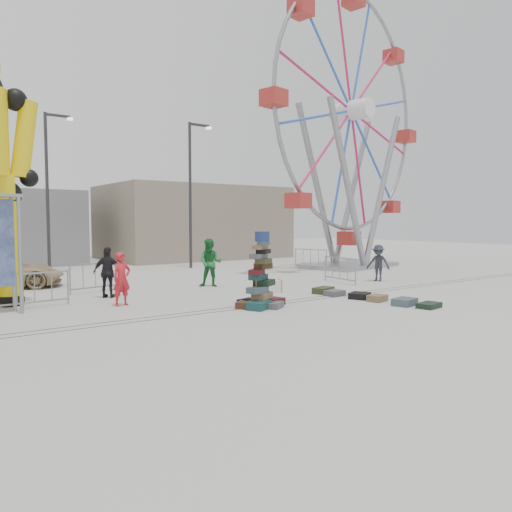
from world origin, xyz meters
TOP-DOWN VIEW (x-y plane):
  - ground at (0.00, 0.00)m, footprint 90.00×90.00m
  - track_line_near at (0.00, 0.60)m, footprint 40.00×0.04m
  - track_line_far at (0.00, 1.00)m, footprint 40.00×0.04m
  - building_right at (7.00, 20.00)m, footprint 12.00×8.00m
  - lamp_post_right at (3.09, 13.00)m, footprint 1.41×0.25m
  - lamp_post_left at (-3.91, 15.00)m, footprint 1.41×0.25m
  - suitcase_tower at (-1.34, 0.56)m, footprint 1.75×1.53m
  - ferris_wheel at (10.54, 8.21)m, footprint 13.10×4.25m
  - steamer_trunk at (0.67, 2.87)m, footprint 1.10×0.87m
  - row_case_0 at (2.18, 1.52)m, footprint 0.93×0.70m
  - row_case_1 at (2.09, 0.87)m, footprint 0.77×0.63m
  - row_case_2 at (2.29, -0.11)m, footprint 0.86×0.83m
  - row_case_3 at (2.35, -0.82)m, footprint 0.75×0.62m
  - row_case_4 at (2.42, -1.84)m, footprint 0.88×0.71m
  - row_case_5 at (2.63, -2.56)m, footprint 0.84×0.61m
  - barricade_dummy_b at (-6.94, 4.35)m, footprint 2.00×0.30m
  - barricade_dummy_c at (-4.36, 6.67)m, footprint 1.97×0.55m
  - barricade_wheel_front at (4.86, 3.35)m, footprint 0.34×2.00m
  - barricade_wheel_back at (8.11, 8.77)m, footprint 0.60×1.96m
  - pedestrian_red at (-4.67, 3.23)m, footprint 0.67×0.51m
  - pedestrian_green at (-0.18, 5.51)m, footprint 1.17×1.16m
  - pedestrian_black at (-4.46, 5.04)m, footprint 1.05×0.97m
  - pedestrian_grey at (6.64, 2.81)m, footprint 0.93×1.17m
  - parked_suv at (-6.95, 9.86)m, footprint 4.83×3.22m

SIDE VIEW (x-z plane):
  - ground at x=0.00m, z-range 0.00..0.00m
  - track_line_near at x=0.00m, z-range 0.00..0.01m
  - track_line_far at x=0.00m, z-range 0.00..0.01m
  - row_case_5 at x=2.63m, z-range 0.00..0.16m
  - row_case_1 at x=2.09m, z-range 0.00..0.19m
  - row_case_2 at x=2.29m, z-range 0.00..0.21m
  - row_case_3 at x=2.35m, z-range 0.00..0.21m
  - row_case_0 at x=2.18m, z-range 0.00..0.22m
  - row_case_4 at x=2.42m, z-range 0.00..0.22m
  - steamer_trunk at x=0.67m, z-range 0.00..0.45m
  - barricade_dummy_b at x=-6.94m, z-range 0.00..1.10m
  - barricade_dummy_c at x=-4.36m, z-range 0.00..1.10m
  - barricade_wheel_front at x=4.86m, z-range 0.00..1.10m
  - barricade_wheel_back at x=8.11m, z-range 0.00..1.10m
  - parked_suv at x=-6.95m, z-range 0.00..1.23m
  - suitcase_tower at x=-1.34m, z-range -0.50..1.78m
  - pedestrian_grey at x=6.64m, z-range 0.00..1.58m
  - pedestrian_red at x=-4.67m, z-range 0.00..1.65m
  - pedestrian_black at x=-4.46m, z-range 0.00..1.73m
  - pedestrian_green at x=-0.18m, z-range 0.00..1.90m
  - building_right at x=7.00m, z-range 0.00..5.00m
  - lamp_post_right at x=3.09m, z-range 0.48..8.48m
  - lamp_post_left at x=-3.91m, z-range 0.48..8.48m
  - ferris_wheel at x=10.54m, z-range -0.12..15.32m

